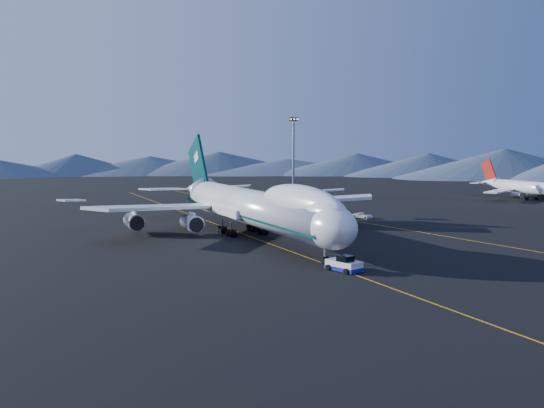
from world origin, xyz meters
name	(u,v)px	position (x,y,z in m)	size (l,w,h in m)	color
ground	(253,238)	(0.00, 0.00, 0.00)	(500.00, 500.00, 0.00)	black
taxiway_line_main	(253,238)	(0.00, 0.00, 0.01)	(0.25, 220.00, 0.01)	#CB8C0B
taxiway_line_side	(360,222)	(30.00, 10.00, 0.01)	(0.25, 200.00, 0.01)	#CB8C0B
boeing_747	(253,206)	(0.00, 0.03, 5.81)	(59.62, 72.43, 19.37)	silver
pushback_tug	(344,266)	(-0.02, -31.75, 0.70)	(3.94, 5.64, 2.24)	silver
second_jet	(533,188)	(105.21, 30.52, 3.67)	(37.76, 42.66, 12.14)	silver
service_van	(363,216)	(33.98, 14.95, 0.68)	(2.25, 4.89, 1.36)	silver
floodlight_mast	(293,157)	(45.08, 72.42, 12.85)	(3.13, 2.35, 25.36)	black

